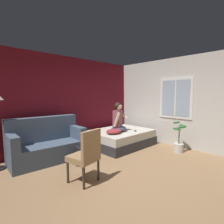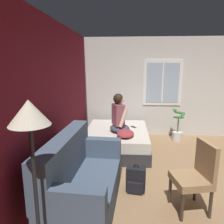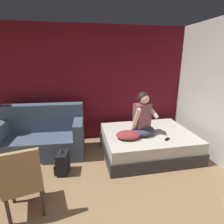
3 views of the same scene
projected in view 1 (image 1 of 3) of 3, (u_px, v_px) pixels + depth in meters
The scene contains 11 objects.
ground_plane at pixel (124, 180), 3.28m from camera, with size 40.00×40.00×0.00m, color #93704C.
wall_back_accent at pixel (57, 103), 5.03m from camera, with size 10.51×0.16×2.70m, color maroon.
wall_side_with_window at pixel (190, 103), 5.09m from camera, with size 0.19×6.50×2.70m.
bed at pixel (120, 138), 5.48m from camera, with size 1.88×1.46×0.48m.
couch at pixel (47, 144), 4.23m from camera, with size 1.75×0.92×1.04m.
side_chair at pixel (86, 154), 3.13m from camera, with size 0.55×0.55×0.98m.
person_seated at pixel (118, 120), 5.27m from camera, with size 0.65×0.61×0.88m.
backpack at pixel (80, 156), 4.00m from camera, with size 0.27×0.32×0.46m.
throw_pillow at pixel (114, 131), 4.96m from camera, with size 0.48×0.36×0.14m, color #993338.
cell_phone at pixel (135, 131), 5.33m from camera, with size 0.07×0.14×0.01m, color black.
potted_plant at pixel (179, 141), 4.82m from camera, with size 0.39×0.37×0.85m.
Camera 1 is at (-2.33, -2.11, 1.60)m, focal length 28.00 mm.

